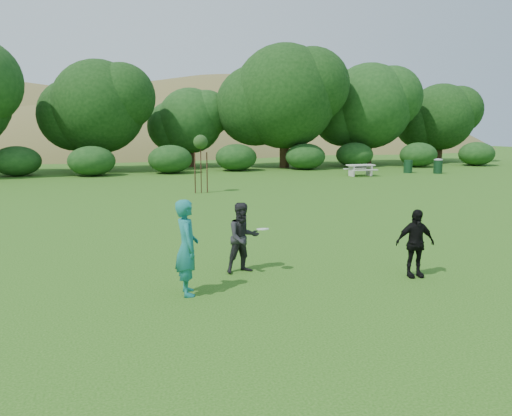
% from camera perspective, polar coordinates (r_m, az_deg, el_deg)
% --- Properties ---
extents(ground, '(120.00, 120.00, 0.00)m').
position_cam_1_polar(ground, '(10.74, 4.73, -8.29)').
color(ground, '#19470C').
rests_on(ground, ground).
extents(player_teal, '(0.46, 0.69, 1.87)m').
position_cam_1_polar(player_teal, '(9.73, -7.91, -4.48)').
color(player_teal, '#18706D').
rests_on(player_teal, ground).
extents(player_grey, '(0.86, 0.71, 1.58)m').
position_cam_1_polar(player_grey, '(11.12, -1.50, -3.42)').
color(player_grey, black).
rests_on(player_grey, ground).
extents(player_black, '(0.91, 0.47, 1.49)m').
position_cam_1_polar(player_black, '(11.34, 17.72, -3.85)').
color(player_black, black).
rests_on(player_black, ground).
extents(trash_can_near, '(0.60, 0.60, 0.90)m').
position_cam_1_polar(trash_can_near, '(37.00, 16.98, 4.56)').
color(trash_can_near, '#14381E').
rests_on(trash_can_near, ground).
extents(frisbee, '(0.27, 0.27, 0.06)m').
position_cam_1_polar(frisbee, '(10.99, 0.78, -2.42)').
color(frisbee, white).
rests_on(frisbee, ground).
extents(sapling, '(0.70, 0.70, 2.85)m').
position_cam_1_polar(sapling, '(24.59, -6.36, 7.32)').
color(sapling, '#3B2117').
rests_on(sapling, ground).
extents(picnic_table, '(1.80, 1.48, 0.76)m').
position_cam_1_polar(picnic_table, '(33.82, 11.86, 4.47)').
color(picnic_table, beige).
rests_on(picnic_table, ground).
extents(trash_can_lidded, '(0.60, 0.60, 1.05)m').
position_cam_1_polar(trash_can_lidded, '(37.14, 20.09, 4.56)').
color(trash_can_lidded, '#13341C').
rests_on(trash_can_lidded, ground).
extents(hillside, '(150.00, 72.00, 52.00)m').
position_cam_1_polar(hillside, '(79.49, -14.32, -2.04)').
color(hillside, olive).
rests_on(hillside, ground).
extents(tree_row, '(53.92, 10.38, 9.62)m').
position_cam_1_polar(tree_row, '(38.87, -6.66, 11.63)').
color(tree_row, '#3A2616').
rests_on(tree_row, ground).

